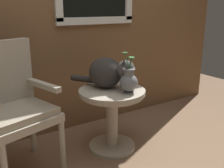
{
  "coord_description": "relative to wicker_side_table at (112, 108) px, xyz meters",
  "views": [
    {
      "loc": [
        -1.02,
        -1.57,
        1.22
      ],
      "look_at": [
        0.12,
        0.2,
        0.6
      ],
      "focal_mm": 42.09,
      "sensor_mm": 36.0,
      "label": 1
    }
  ],
  "objects": [
    {
      "name": "pewter_vase_with_ivy",
      "position": [
        0.07,
        -0.14,
        0.26
      ],
      "size": [
        0.15,
        0.15,
        0.33
      ],
      "color": "slate",
      "rests_on": "wicker_side_table"
    },
    {
      "name": "wicker_side_table",
      "position": [
        0.0,
        0.0,
        0.0
      ],
      "size": [
        0.56,
        0.56,
        0.55
      ],
      "color": "#B2A893",
      "rests_on": "ground_plane"
    },
    {
      "name": "ground_plane",
      "position": [
        -0.12,
        -0.2,
        -0.38
      ],
      "size": [
        6.0,
        6.0,
        0.0
      ],
      "primitive_type": "plane",
      "color": "#7F6047"
    },
    {
      "name": "wicker_chair",
      "position": [
        -0.79,
        0.13,
        0.16
      ],
      "size": [
        0.6,
        0.57,
        0.99
      ],
      "color": "#B2A893",
      "rests_on": "ground_plane"
    },
    {
      "name": "cat",
      "position": [
        0.0,
        0.07,
        0.3
      ],
      "size": [
        0.4,
        0.53,
        0.27
      ],
      "color": "#33302D",
      "rests_on": "wicker_side_table"
    }
  ]
}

